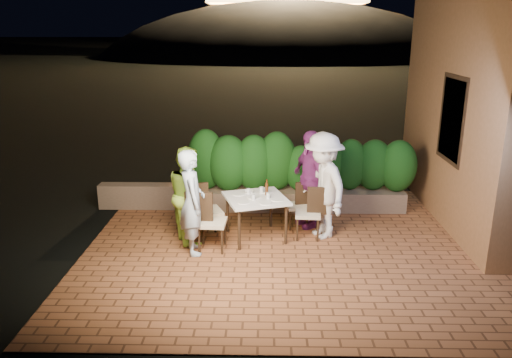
{
  "coord_description": "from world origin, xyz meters",
  "views": [
    {
      "loc": [
        -0.5,
        -7.32,
        3.55
      ],
      "look_at": [
        -0.67,
        0.92,
        1.05
      ],
      "focal_mm": 35.0,
      "sensor_mm": 36.0,
      "label": 1
    }
  ],
  "objects_px": {
    "chair_right_front": "(308,212)",
    "diner_blue": "(192,202)",
    "dining_table": "(256,218)",
    "beer_bottle": "(267,187)",
    "diner_white": "(323,186)",
    "parapet_lamp": "(182,181)",
    "diner_green": "(189,194)",
    "chair_right_back": "(296,205)",
    "chair_left_back": "(207,210)",
    "chair_left_front": "(212,221)",
    "diner_purple": "(310,179)",
    "bowl": "(249,191)"
  },
  "relations": [
    {
      "from": "chair_right_front",
      "to": "diner_blue",
      "type": "bearing_deg",
      "value": 21.87
    },
    {
      "from": "beer_bottle",
      "to": "chair_right_back",
      "type": "relative_size",
      "value": 0.33
    },
    {
      "from": "parapet_lamp",
      "to": "beer_bottle",
      "type": "bearing_deg",
      "value": -38.18
    },
    {
      "from": "dining_table",
      "to": "diner_green",
      "type": "bearing_deg",
      "value": -174.54
    },
    {
      "from": "beer_bottle",
      "to": "diner_green",
      "type": "distance_m",
      "value": 1.35
    },
    {
      "from": "dining_table",
      "to": "beer_bottle",
      "type": "bearing_deg",
      "value": 35.49
    },
    {
      "from": "beer_bottle",
      "to": "parapet_lamp",
      "type": "height_order",
      "value": "beer_bottle"
    },
    {
      "from": "diner_green",
      "to": "dining_table",
      "type": "bearing_deg",
      "value": -109.28
    },
    {
      "from": "chair_left_back",
      "to": "chair_right_front",
      "type": "bearing_deg",
      "value": -20.63
    },
    {
      "from": "bowl",
      "to": "diner_blue",
      "type": "xyz_separation_m",
      "value": [
        -0.88,
        -0.86,
        0.1
      ]
    },
    {
      "from": "diner_purple",
      "to": "diner_green",
      "type": "bearing_deg",
      "value": -97.05
    },
    {
      "from": "chair_left_front",
      "to": "chair_left_back",
      "type": "bearing_deg",
      "value": 108.59
    },
    {
      "from": "dining_table",
      "to": "diner_purple",
      "type": "distance_m",
      "value": 1.26
    },
    {
      "from": "beer_bottle",
      "to": "chair_left_front",
      "type": "height_order",
      "value": "beer_bottle"
    },
    {
      "from": "chair_left_back",
      "to": "diner_blue",
      "type": "bearing_deg",
      "value": -129.05
    },
    {
      "from": "beer_bottle",
      "to": "diner_white",
      "type": "relative_size",
      "value": 0.15
    },
    {
      "from": "diner_green",
      "to": "chair_right_front",
      "type": "bearing_deg",
      "value": -110.78
    },
    {
      "from": "chair_left_front",
      "to": "diner_green",
      "type": "xyz_separation_m",
      "value": [
        -0.43,
        0.38,
        0.34
      ]
    },
    {
      "from": "bowl",
      "to": "chair_left_back",
      "type": "height_order",
      "value": "chair_left_back"
    },
    {
      "from": "dining_table",
      "to": "bowl",
      "type": "relative_size",
      "value": 6.02
    },
    {
      "from": "chair_left_back",
      "to": "beer_bottle",
      "type": "bearing_deg",
      "value": -13.76
    },
    {
      "from": "chair_left_back",
      "to": "diner_blue",
      "type": "xyz_separation_m",
      "value": [
        -0.17,
        -0.57,
        0.36
      ]
    },
    {
      "from": "beer_bottle",
      "to": "diner_purple",
      "type": "distance_m",
      "value": 0.92
    },
    {
      "from": "chair_left_back",
      "to": "diner_purple",
      "type": "distance_m",
      "value": 1.97
    },
    {
      "from": "beer_bottle",
      "to": "diner_green",
      "type": "height_order",
      "value": "diner_green"
    },
    {
      "from": "chair_right_back",
      "to": "diner_white",
      "type": "bearing_deg",
      "value": 119.6
    },
    {
      "from": "dining_table",
      "to": "chair_right_front",
      "type": "height_order",
      "value": "chair_right_front"
    },
    {
      "from": "bowl",
      "to": "chair_left_back",
      "type": "xyz_separation_m",
      "value": [
        -0.71,
        -0.29,
        -0.26
      ]
    },
    {
      "from": "diner_purple",
      "to": "parapet_lamp",
      "type": "height_order",
      "value": "diner_purple"
    },
    {
      "from": "chair_left_back",
      "to": "diner_white",
      "type": "distance_m",
      "value": 2.05
    },
    {
      "from": "dining_table",
      "to": "chair_right_front",
      "type": "bearing_deg",
      "value": 2.06
    },
    {
      "from": "chair_left_front",
      "to": "diner_green",
      "type": "height_order",
      "value": "diner_green"
    },
    {
      "from": "diner_white",
      "to": "beer_bottle",
      "type": "bearing_deg",
      "value": -116.17
    },
    {
      "from": "beer_bottle",
      "to": "bowl",
      "type": "distance_m",
      "value": 0.36
    },
    {
      "from": "chair_right_front",
      "to": "chair_right_back",
      "type": "height_order",
      "value": "chair_right_front"
    },
    {
      "from": "diner_green",
      "to": "chair_left_back",
      "type": "bearing_deg",
      "value": -99.51
    },
    {
      "from": "diner_white",
      "to": "parapet_lamp",
      "type": "xyz_separation_m",
      "value": [
        -2.69,
        1.39,
        -0.37
      ]
    },
    {
      "from": "diner_purple",
      "to": "dining_table",
      "type": "bearing_deg",
      "value": -84.0
    },
    {
      "from": "chair_left_back",
      "to": "diner_purple",
      "type": "xyz_separation_m",
      "value": [
        1.82,
        0.63,
        0.39
      ]
    },
    {
      "from": "chair_right_back",
      "to": "diner_blue",
      "type": "xyz_separation_m",
      "value": [
        -1.75,
        -1.13,
        0.44
      ]
    },
    {
      "from": "diner_green",
      "to": "diner_white",
      "type": "xyz_separation_m",
      "value": [
        2.3,
        0.2,
        0.1
      ]
    },
    {
      "from": "chair_left_front",
      "to": "diner_purple",
      "type": "bearing_deg",
      "value": 35.96
    },
    {
      "from": "chair_left_front",
      "to": "chair_right_back",
      "type": "relative_size",
      "value": 1.16
    },
    {
      "from": "chair_right_front",
      "to": "diner_blue",
      "type": "xyz_separation_m",
      "value": [
        -1.92,
        -0.63,
        0.4
      ]
    },
    {
      "from": "beer_bottle",
      "to": "parapet_lamp",
      "type": "xyz_separation_m",
      "value": [
        -1.72,
        1.35,
        -0.32
      ]
    },
    {
      "from": "diner_white",
      "to": "parapet_lamp",
      "type": "height_order",
      "value": "diner_white"
    },
    {
      "from": "beer_bottle",
      "to": "chair_right_front",
      "type": "xyz_separation_m",
      "value": [
        0.72,
        -0.1,
        -0.43
      ]
    },
    {
      "from": "diner_purple",
      "to": "parapet_lamp",
      "type": "relative_size",
      "value": 12.92
    },
    {
      "from": "chair_left_back",
      "to": "chair_left_front",
      "type": "bearing_deg",
      "value": -97.21
    },
    {
      "from": "dining_table",
      "to": "diner_white",
      "type": "xyz_separation_m",
      "value": [
        1.16,
        0.09,
        0.56
      ]
    }
  ]
}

